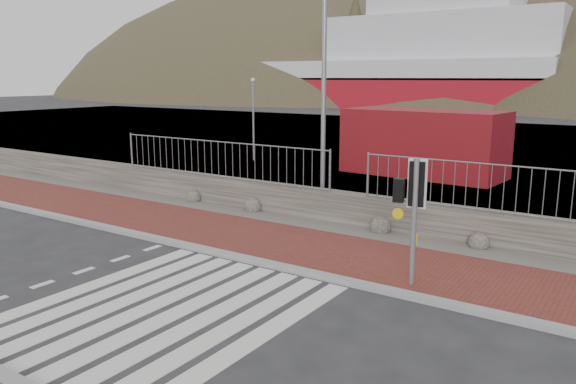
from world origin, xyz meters
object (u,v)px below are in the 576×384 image
Objects in this scene: ferry at (396,68)px; traffic_signal_far at (413,195)px; streetlight at (329,60)px; shipping_container at (423,143)px.

ferry is 18.97× the size of traffic_signal_far.
traffic_signal_far is at bearing -56.02° from streetlight.
ferry reaches higher than streetlight.
shipping_container is (23.38, -51.48, -3.96)m from ferry.
ferry is at bearing 119.21° from shipping_container.
ferry reaches higher than traffic_signal_far.
ferry is 6.02× the size of streetlight.
ferry is 70.25m from traffic_signal_far.
ferry reaches higher than shipping_container.
ferry is at bearing -75.95° from traffic_signal_far.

